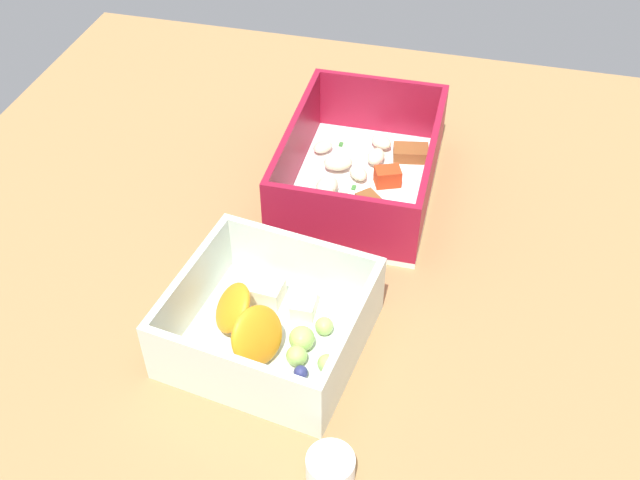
# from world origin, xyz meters

# --- Properties ---
(table_surface) EXTENTS (0.80, 0.80, 0.02)m
(table_surface) POSITION_xyz_m (0.00, 0.00, 0.01)
(table_surface) COLOR #9E7547
(table_surface) RESTS_ON ground
(pasta_container) EXTENTS (0.20, 0.14, 0.07)m
(pasta_container) POSITION_xyz_m (-0.12, 0.01, 0.04)
(pasta_container) COLOR white
(pasta_container) RESTS_ON table_surface
(fruit_bowl) EXTENTS (0.15, 0.16, 0.06)m
(fruit_bowl) POSITION_xyz_m (0.09, -0.02, 0.04)
(fruit_bowl) COLOR silver
(fruit_bowl) RESTS_ON table_surface
(paper_cup_liner) EXTENTS (0.03, 0.03, 0.02)m
(paper_cup_liner) POSITION_xyz_m (0.19, 0.05, 0.03)
(paper_cup_liner) COLOR white
(paper_cup_liner) RESTS_ON table_surface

